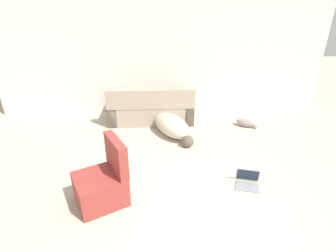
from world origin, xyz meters
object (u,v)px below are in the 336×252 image
(cat, at_px, (246,123))
(laptop_open, at_px, (247,180))
(couch, at_px, (151,109))
(side_chair, at_px, (103,183))
(dog, at_px, (172,126))

(cat, xyz_separation_m, laptop_open, (-0.72, -1.94, -0.01))
(cat, relative_size, laptop_open, 1.25)
(couch, relative_size, cat, 3.73)
(couch, xyz_separation_m, cat, (2.04, -0.54, -0.19))
(couch, distance_m, side_chair, 2.73)
(couch, relative_size, laptop_open, 4.64)
(laptop_open, relative_size, side_chair, 0.46)
(couch, distance_m, laptop_open, 2.82)
(couch, bearing_deg, laptop_open, 121.23)
(couch, xyz_separation_m, dog, (0.39, -0.75, -0.08))
(cat, height_order, side_chair, side_chair)
(dog, xyz_separation_m, cat, (1.65, 0.21, -0.11))
(cat, xyz_separation_m, side_chair, (-2.80, -2.08, 0.21))
(cat, bearing_deg, laptop_open, -77.72)
(dog, relative_size, side_chair, 1.63)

